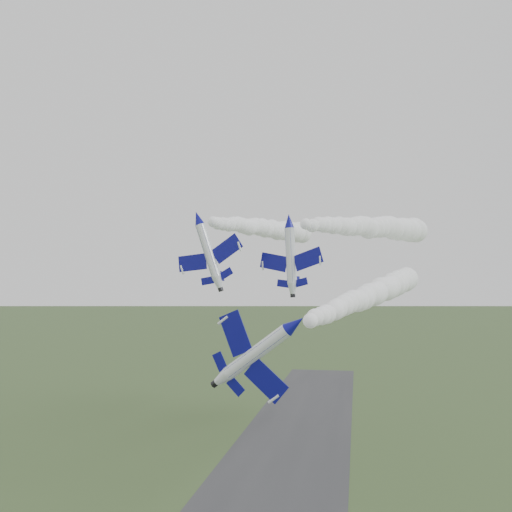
# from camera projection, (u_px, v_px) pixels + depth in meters

# --- Properties ---
(runway) EXTENTS (24.00, 260.00, 0.04)m
(runway) POSITION_uv_depth(u_px,v_px,m) (277.00, 480.00, 96.29)
(runway) COLOR #313134
(runway) RESTS_ON ground
(jet_lead) EXTENTS (6.96, 13.36, 8.99)m
(jet_lead) POSITION_uv_depth(u_px,v_px,m) (295.00, 324.00, 61.53)
(jet_lead) COLOR white
(smoke_trail_jet_lead) EXTENTS (20.62, 76.29, 5.43)m
(smoke_trail_jet_lead) POSITION_uv_depth(u_px,v_px,m) (373.00, 293.00, 99.89)
(smoke_trail_jet_lead) COLOR white
(jet_pair_left) EXTENTS (10.48, 13.06, 4.32)m
(jet_pair_left) POSITION_uv_depth(u_px,v_px,m) (198.00, 218.00, 87.68)
(jet_pair_left) COLOR white
(smoke_trail_jet_pair_left) EXTENTS (16.90, 66.71, 5.02)m
(smoke_trail_jet_pair_left) POSITION_uv_depth(u_px,v_px,m) (268.00, 229.00, 122.64)
(smoke_trail_jet_pair_left) COLOR white
(jet_pair_right) EXTENTS (10.49, 12.04, 3.13)m
(jet_pair_right) POSITION_uv_depth(u_px,v_px,m) (289.00, 221.00, 85.46)
(jet_pair_right) COLOR white
(smoke_trail_jet_pair_right) EXTENTS (28.31, 58.12, 5.52)m
(smoke_trail_jet_pair_right) POSITION_uv_depth(u_px,v_px,m) (372.00, 227.00, 113.27)
(smoke_trail_jet_pair_right) COLOR white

